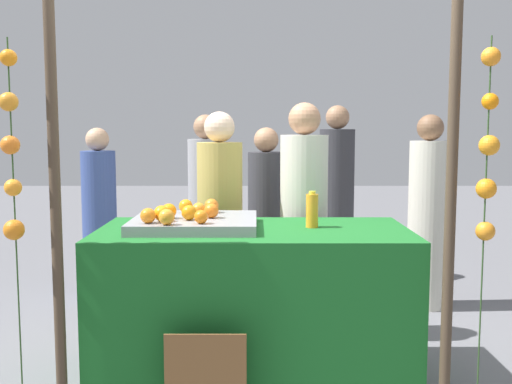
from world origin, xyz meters
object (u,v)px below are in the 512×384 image
chalkboard_sign (208,380)px  vendor_right (306,229)px  stall_counter (256,303)px  orange_1 (169,217)px  juice_bottle (314,210)px  vendor_left (222,232)px  orange_0 (164,213)px

chalkboard_sign → vendor_right: vendor_right is taller
stall_counter → vendor_right: (0.35, 0.71, 0.32)m
orange_1 → juice_bottle: (0.82, 0.28, -0.00)m
vendor_left → chalkboard_sign: bearing=-89.8°
stall_counter → chalkboard_sign: size_ratio=3.78×
juice_bottle → chalkboard_sign: 1.15m
vendor_right → stall_counter: bearing=-116.3°
orange_0 → vendor_left: 0.95m
orange_1 → vendor_right: 1.28m
stall_counter → chalkboard_sign: bearing=-112.4°
juice_bottle → stall_counter: bearing=-172.4°
chalkboard_sign → vendor_right: size_ratio=0.29×
orange_0 → vendor_right: (0.87, 0.82, -0.23)m
chalkboard_sign → orange_1: bearing=124.5°
vendor_right → orange_0: bearing=-136.5°
stall_counter → orange_0: 0.77m
orange_0 → stall_counter: bearing=12.4°
stall_counter → juice_bottle: size_ratio=8.40×
orange_0 → orange_1: bearing=-69.5°
juice_bottle → vendor_right: (0.00, 0.66, -0.23)m
vendor_right → vendor_left: bearing=175.9°
orange_0 → vendor_right: size_ratio=0.06×
juice_bottle → vendor_right: 0.70m
orange_0 → chalkboard_sign: size_ratio=0.19×
stall_counter → vendor_left: size_ratio=1.13×
orange_0 → juice_bottle: size_ratio=0.42×
orange_0 → juice_bottle: 0.88m
stall_counter → juice_bottle: juice_bottle is taller
chalkboard_sign → vendor_right: bearing=65.4°
chalkboard_sign → stall_counter: bearing=67.6°
orange_0 → orange_1: 0.13m
orange_0 → juice_bottle: bearing=10.5°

